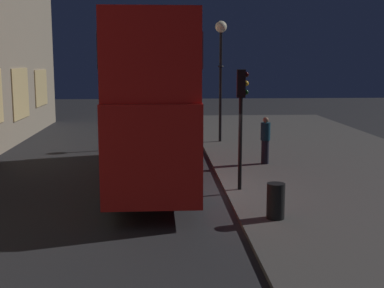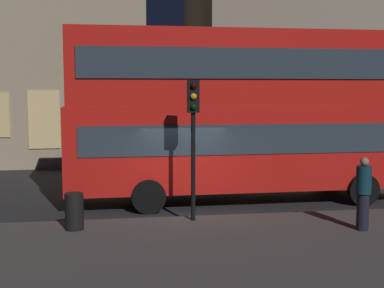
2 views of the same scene
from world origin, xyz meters
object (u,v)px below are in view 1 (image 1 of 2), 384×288
(traffic_light_near_kerb, at_px, (241,104))
(litter_bin, at_px, (276,201))
(double_decker_bus, at_px, (153,94))
(street_lamp, at_px, (221,50))
(pedestrian, at_px, (265,140))

(traffic_light_near_kerb, height_order, litter_bin, traffic_light_near_kerb)
(double_decker_bus, relative_size, litter_bin, 11.93)
(street_lamp, distance_m, litter_bin, 13.45)
(double_decker_bus, distance_m, litter_bin, 6.39)
(traffic_light_near_kerb, distance_m, litter_bin, 3.84)
(traffic_light_near_kerb, relative_size, litter_bin, 4.05)
(traffic_light_near_kerb, xyz_separation_m, litter_bin, (-3.08, -0.45, -2.24))
(street_lamp, height_order, litter_bin, street_lamp)
(street_lamp, bearing_deg, pedestrian, -168.91)
(pedestrian, bearing_deg, traffic_light_near_kerb, 71.84)
(double_decker_bus, relative_size, street_lamp, 1.88)
(traffic_light_near_kerb, bearing_deg, street_lamp, 2.37)
(traffic_light_near_kerb, bearing_deg, litter_bin, -166.66)
(double_decker_bus, relative_size, traffic_light_near_kerb, 2.95)
(pedestrian, height_order, litter_bin, pedestrian)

